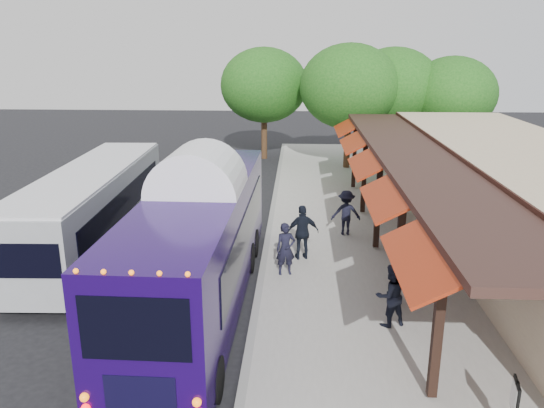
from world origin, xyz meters
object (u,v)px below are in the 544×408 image
(ped_a, at_px, (286,249))
(ped_d, at_px, (346,213))
(sign_board, at_px, (515,400))
(ped_b, at_px, (390,295))
(city_bus, at_px, (93,206))
(ped_c, at_px, (303,232))
(coach_bus, at_px, (200,239))

(ped_a, bearing_deg, ped_d, 48.44)
(sign_board, bearing_deg, ped_b, 122.59)
(city_bus, relative_size, ped_a, 6.57)
(city_bus, height_order, ped_c, city_bus)
(city_bus, relative_size, ped_d, 6.39)
(ped_a, relative_size, ped_c, 0.89)
(ped_a, relative_size, ped_b, 1.00)
(ped_a, xyz_separation_m, ped_d, (2.10, 3.65, 0.02))
(coach_bus, xyz_separation_m, ped_a, (2.22, 1.74, -0.92))
(coach_bus, xyz_separation_m, sign_board, (6.37, -5.04, -0.96))
(ped_c, bearing_deg, ped_a, 54.20)
(ped_a, height_order, ped_c, ped_c)
(city_bus, distance_m, ped_a, 6.99)
(coach_bus, distance_m, ped_d, 6.96)
(ped_a, bearing_deg, coach_bus, -153.60)
(ped_b, xyz_separation_m, sign_board, (1.52, -3.85, -0.05))
(city_bus, bearing_deg, ped_d, 7.91)
(ped_a, distance_m, ped_d, 4.21)
(ped_c, relative_size, ped_d, 1.09)
(ped_c, bearing_deg, ped_b, 103.50)
(ped_c, bearing_deg, coach_bus, 34.16)
(coach_bus, bearing_deg, city_bus, 139.78)
(coach_bus, xyz_separation_m, ped_d, (4.32, 5.39, -0.89))
(ped_b, height_order, sign_board, ped_b)
(ped_b, distance_m, ped_d, 6.60)
(ped_b, relative_size, ped_c, 0.89)
(coach_bus, distance_m, sign_board, 8.18)
(ped_b, height_order, ped_c, ped_c)
(city_bus, bearing_deg, ped_a, -19.77)
(ped_a, height_order, ped_b, ped_a)
(coach_bus, height_order, ped_c, coach_bus)
(city_bus, height_order, ped_d, city_bus)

